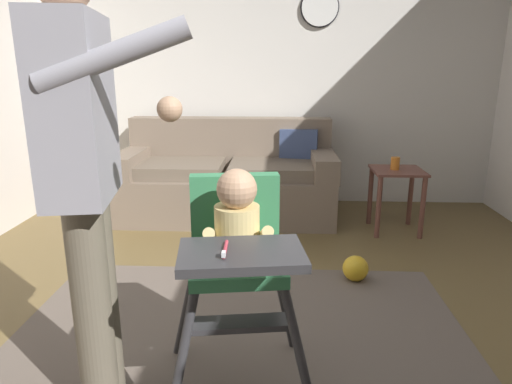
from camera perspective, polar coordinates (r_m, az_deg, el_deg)
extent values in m
cube|color=brown|center=(2.34, 0.19, -20.09)|extent=(5.90, 6.72, 0.10)
cube|color=silver|center=(4.50, 1.81, 15.95)|extent=(5.10, 0.06, 2.71)
cube|color=#766555|center=(4.10, -3.60, -0.39)|extent=(1.87, 0.84, 0.40)
cube|color=#766555|center=(4.33, -3.21, 6.29)|extent=(1.87, 0.22, 0.46)
cube|color=#766555|center=(4.21, -15.24, 3.71)|extent=(0.20, 0.84, 0.20)
cube|color=#766555|center=(4.02, 8.43, 3.57)|extent=(0.20, 0.84, 0.20)
cube|color=#6B5D4E|center=(4.05, -9.36, 2.97)|extent=(0.73, 0.60, 0.11)
cube|color=#6B5D4E|center=(3.96, 2.00, 2.89)|extent=(0.73, 0.60, 0.11)
cube|color=#3D4C75|center=(4.18, 5.36, 5.52)|extent=(0.35, 0.15, 0.34)
cylinder|color=#323134|center=(1.75, -9.57, -21.13)|extent=(0.15, 0.18, 0.56)
cylinder|color=#323134|center=(1.77, 5.74, -20.53)|extent=(0.18, 0.15, 0.56)
cylinder|color=#323134|center=(2.12, -8.72, -14.08)|extent=(0.18, 0.15, 0.56)
cylinder|color=#323134|center=(2.14, 3.48, -13.68)|extent=(0.15, 0.18, 0.56)
cube|color=#378253|center=(1.79, -2.37, -9.09)|extent=(0.41, 0.41, 0.05)
cube|color=#378253|center=(1.87, -2.66, -2.27)|extent=(0.37, 0.12, 0.30)
cube|color=#323134|center=(1.46, -1.85, -7.88)|extent=(0.43, 0.31, 0.03)
cube|color=#323134|center=(1.79, -2.11, -16.23)|extent=(0.41, 0.16, 0.02)
cylinder|color=#E2C880|center=(1.72, -2.38, -5.26)|extent=(0.19, 0.19, 0.22)
sphere|color=tan|center=(1.66, -2.43, 0.38)|extent=(0.15, 0.15, 0.15)
cylinder|color=#E2C880|center=(1.68, -5.92, -5.48)|extent=(0.06, 0.15, 0.10)
cylinder|color=#E2C880|center=(1.69, 1.26, -5.28)|extent=(0.06, 0.15, 0.10)
cylinder|color=#CC384C|center=(1.45, -3.90, -7.18)|extent=(0.02, 0.13, 0.01)
cube|color=white|center=(1.39, -4.10, -7.79)|extent=(0.01, 0.02, 0.02)
cylinder|color=#645C4B|center=(1.84, -19.84, -14.15)|extent=(0.14, 0.14, 0.86)
cylinder|color=#645C4B|center=(1.95, -19.07, -12.44)|extent=(0.14, 0.14, 0.86)
cube|color=#95939D|center=(1.68, -21.70, 9.61)|extent=(0.27, 0.43, 0.63)
cylinder|color=#95939D|center=(1.47, -17.56, 16.08)|extent=(0.48, 0.15, 0.23)
sphere|color=tan|center=(1.45, -10.81, 10.20)|extent=(0.08, 0.08, 0.08)
cylinder|color=#95939D|center=(1.92, -19.94, 10.34)|extent=(0.07, 0.07, 0.56)
sphere|color=gold|center=(2.98, 12.40, -9.36)|extent=(0.16, 0.16, 0.16)
cube|color=brown|center=(3.82, 17.40, 2.57)|extent=(0.40, 0.40, 0.02)
cylinder|color=brown|center=(3.69, 15.16, -1.89)|extent=(0.04, 0.04, 0.50)
cylinder|color=brown|center=(3.78, 20.21, -1.92)|extent=(0.04, 0.04, 0.50)
cylinder|color=brown|center=(4.01, 14.17, -0.46)|extent=(0.04, 0.04, 0.50)
cylinder|color=brown|center=(4.09, 18.85, -0.51)|extent=(0.04, 0.04, 0.50)
cylinder|color=orange|center=(3.81, 17.10, 3.46)|extent=(0.07, 0.07, 0.10)
cylinder|color=white|center=(4.50, 8.03, 22.02)|extent=(0.33, 0.03, 0.33)
cylinder|color=black|center=(4.51, 8.01, 22.00)|extent=(0.35, 0.02, 0.35)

